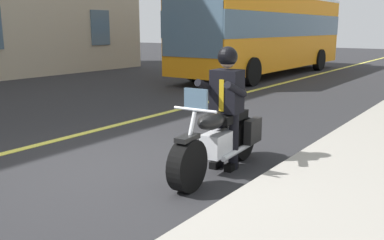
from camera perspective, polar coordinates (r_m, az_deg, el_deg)
name	(u,v)px	position (r m, az deg, el deg)	size (l,w,h in m)	color
ground_plane	(117,168)	(6.18, -10.19, -6.50)	(80.00, 80.00, 0.00)	#28282B
lane_center_stripe	(35,146)	(7.70, -20.62, -3.30)	(60.00, 0.16, 0.01)	#E5DB4C
motorcycle_main	(220,140)	(5.85, 3.79, -2.80)	(2.22, 0.70, 1.26)	black
rider_main	(226,97)	(5.89, 4.71, 3.11)	(0.65, 0.58, 1.74)	black
bus_near	(267,31)	(18.43, 10.20, 11.89)	(11.05, 2.70, 3.30)	orange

